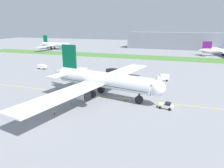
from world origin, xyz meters
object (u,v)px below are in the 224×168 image
ground_crew_wingwalker_port (54,112)px  service_truck_fuel_bowser (42,67)px  service_truck_baggage_loader (112,70)px  pushback_tug (166,106)px  airliner_foreground (102,80)px  service_truck_catering_van (163,77)px  ground_crew_marshaller_front (125,99)px  traffic_cone_near_nose (17,105)px  parked_airliner_far_left (54,45)px  ground_crew_wingwalker_starboard (71,102)px

ground_crew_wingwalker_port → service_truck_fuel_bowser: (-46.07, 56.69, 0.55)m
service_truck_baggage_loader → pushback_tug: bearing=-52.6°
airliner_foreground → service_truck_catering_van: airliner_foreground is taller
service_truck_catering_van → airliner_foreground: bearing=-122.4°
pushback_tug → ground_crew_marshaller_front: 14.21m
ground_crew_wingwalker_port → traffic_cone_near_nose: bearing=170.9°
pushback_tug → parked_airliner_far_left: bearing=134.2°
airliner_foreground → ground_crew_wingwalker_starboard: bearing=-119.1°
traffic_cone_near_nose → service_truck_catering_van: service_truck_catering_van is taller
pushback_tug → parked_airliner_far_left: parked_airliner_far_left is taller
airliner_foreground → ground_crew_wingwalker_starboard: (-6.59, -11.86, -5.30)m
service_truck_baggage_loader → parked_airliner_far_left: 132.11m
airliner_foreground → parked_airliner_far_left: 166.96m
ground_crew_wingwalker_starboard → parked_airliner_far_left: 172.43m
ground_crew_wingwalker_port → traffic_cone_near_nose: size_ratio=2.77×
ground_crew_marshaller_front → parked_airliner_far_left: 175.93m
airliner_foreground → service_truck_baggage_loader: airliner_foreground is taller
airliner_foreground → pushback_tug: bearing=-11.9°
airliner_foreground → pushback_tug: airliner_foreground is taller
ground_crew_wingwalker_starboard → service_truck_catering_van: 49.88m
ground_crew_marshaller_front → service_truck_fuel_bowser: 74.31m
service_truck_fuel_bowser → ground_crew_wingwalker_port: bearing=-50.9°
ground_crew_marshaller_front → service_truck_baggage_loader: (-19.49, 42.09, 0.51)m
airliner_foreground → service_truck_catering_van: (19.47, 30.66, -4.60)m
airliner_foreground → ground_crew_marshaller_front: 11.81m
ground_crew_marshaller_front → service_truck_catering_van: (9.44, 33.85, 0.75)m
airliner_foreground → service_truck_fuel_bowser: 64.32m
airliner_foreground → parked_airliner_far_left: size_ratio=1.34×
airliner_foreground → ground_crew_wingwalker_port: 22.74m
ground_crew_wingwalker_starboard → service_truck_baggage_loader: (-2.86, 50.76, 0.46)m
ground_crew_wingwalker_port → service_truck_catering_van: service_truck_catering_van is taller
airliner_foreground → pushback_tug: (24.12, -5.07, -5.27)m
ground_crew_marshaller_front → traffic_cone_near_nose: ground_crew_marshaller_front is taller
service_truck_fuel_bowser → service_truck_catering_van: size_ratio=0.91×
airliner_foreground → parked_airliner_far_left: (-106.09, 128.91, -1.25)m
ground_crew_wingwalker_port → ground_crew_wingwalker_starboard: (0.57, 9.05, 0.03)m
ground_crew_wingwalker_starboard → service_truck_baggage_loader: size_ratio=0.26×
ground_crew_wingwalker_starboard → ground_crew_wingwalker_port: bearing=-93.6°
ground_crew_marshaller_front → pushback_tug: bearing=-7.6°
service_truck_baggage_loader → service_truck_catering_van: bearing=-15.9°
service_truck_fuel_bowser → pushback_tug: bearing=-27.8°
ground_crew_wingwalker_port → service_truck_baggage_loader: 59.86m
ground_crew_marshaller_front → ground_crew_wingwalker_port: bearing=-134.1°
service_truck_fuel_bowser → traffic_cone_near_nose: bearing=-61.3°
ground_crew_wingwalker_starboard → parked_airliner_far_left: parked_airliner_far_left is taller
ground_crew_wingwalker_port → service_truck_fuel_bowser: size_ratio=0.30×
airliner_foreground → service_truck_catering_van: size_ratio=12.58×
pushback_tug → ground_crew_wingwalker_starboard: size_ratio=3.84×
ground_crew_marshaller_front → service_truck_catering_van: 35.15m
pushback_tug → ground_crew_marshaller_front: size_ratio=4.04×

